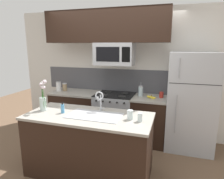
% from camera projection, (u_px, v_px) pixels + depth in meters
% --- Properties ---
extents(ground_plane, '(10.00, 10.00, 0.00)m').
position_uv_depth(ground_plane, '(99.00, 160.00, 3.34)').
color(ground_plane, brown).
extents(rear_partition, '(5.20, 0.10, 2.60)m').
position_uv_depth(rear_partition, '(134.00, 74.00, 4.17)').
color(rear_partition, silver).
rests_on(rear_partition, ground).
extents(splash_band, '(3.35, 0.01, 0.48)m').
position_uv_depth(splash_band, '(119.00, 80.00, 4.24)').
color(splash_band, '#4C4C51').
rests_on(splash_band, rear_partition).
extents(back_counter_left, '(1.01, 0.65, 0.91)m').
position_uv_depth(back_counter_left, '(77.00, 112.00, 4.34)').
color(back_counter_left, black).
rests_on(back_counter_left, ground).
extents(back_counter_right, '(0.67, 0.65, 0.91)m').
position_uv_depth(back_counter_right, '(149.00, 120.00, 3.88)').
color(back_counter_right, black).
rests_on(back_counter_right, ground).
extents(stove_range, '(0.76, 0.64, 0.93)m').
position_uv_depth(stove_range, '(115.00, 116.00, 4.08)').
color(stove_range, '#A8AAAF').
rests_on(stove_range, ground).
extents(microwave, '(0.74, 0.40, 0.41)m').
position_uv_depth(microwave, '(115.00, 54.00, 3.79)').
color(microwave, '#A8AAAF').
extents(upper_cabinet_band, '(2.37, 0.34, 0.60)m').
position_uv_depth(upper_cabinet_band, '(105.00, 26.00, 3.71)').
color(upper_cabinet_band, black).
extents(refrigerator, '(0.82, 0.74, 1.77)m').
position_uv_depth(refrigerator, '(191.00, 102.00, 3.59)').
color(refrigerator, '#A8AAAF').
rests_on(refrigerator, ground).
extents(storage_jar_tall, '(0.10, 0.10, 0.20)m').
position_uv_depth(storage_jar_tall, '(59.00, 86.00, 4.30)').
color(storage_jar_tall, silver).
rests_on(storage_jar_tall, back_counter_left).
extents(storage_jar_medium, '(0.09, 0.09, 0.16)m').
position_uv_depth(storage_jar_medium, '(65.00, 87.00, 4.34)').
color(storage_jar_medium, '#997F5B').
rests_on(storage_jar_medium, back_counter_left).
extents(banana_bunch, '(0.19, 0.12, 0.08)m').
position_uv_depth(banana_bunch, '(151.00, 97.00, 3.71)').
color(banana_bunch, yellow).
rests_on(banana_bunch, back_counter_right).
extents(french_press, '(0.09, 0.09, 0.27)m').
position_uv_depth(french_press, '(141.00, 91.00, 3.87)').
color(french_press, silver).
rests_on(french_press, back_counter_right).
extents(coffee_tin, '(0.08, 0.08, 0.11)m').
position_uv_depth(coffee_tin, '(161.00, 95.00, 3.76)').
color(coffee_tin, '#B22D23').
rests_on(coffee_tin, back_counter_right).
extents(island_counter, '(1.80, 0.81, 0.91)m').
position_uv_depth(island_counter, '(89.00, 144.00, 2.93)').
color(island_counter, black).
rests_on(island_counter, ground).
extents(kitchen_sink, '(0.76, 0.43, 0.16)m').
position_uv_depth(kitchen_sink, '(95.00, 120.00, 2.82)').
color(kitchen_sink, '#ADAFB5').
rests_on(kitchen_sink, island_counter).
extents(sink_faucet, '(0.14, 0.14, 0.31)m').
position_uv_depth(sink_faucet, '(100.00, 98.00, 2.95)').
color(sink_faucet, '#B7BABF').
rests_on(sink_faucet, island_counter).
extents(dish_soap_bottle, '(0.06, 0.05, 0.16)m').
position_uv_depth(dish_soap_bottle, '(63.00, 108.00, 2.90)').
color(dish_soap_bottle, '#4C93C6').
rests_on(dish_soap_bottle, island_counter).
extents(drinking_glass, '(0.08, 0.08, 0.13)m').
position_uv_depth(drinking_glass, '(130.00, 115.00, 2.65)').
color(drinking_glass, silver).
rests_on(drinking_glass, island_counter).
extents(spare_glass, '(0.06, 0.06, 0.11)m').
position_uv_depth(spare_glass, '(140.00, 117.00, 2.57)').
color(spare_glass, silver).
rests_on(spare_glass, island_counter).
extents(flower_vase, '(0.17, 0.15, 0.48)m').
position_uv_depth(flower_vase, '(43.00, 100.00, 2.99)').
color(flower_vase, silver).
rests_on(flower_vase, island_counter).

